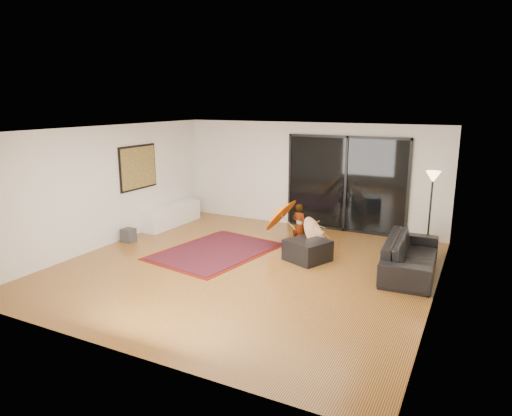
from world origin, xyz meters
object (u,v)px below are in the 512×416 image
Objects in this scene: ottoman at (307,250)px; child at (299,226)px; media_console at (172,215)px; sofa at (411,255)px.

child is (-0.47, 0.71, 0.29)m from ottoman.
media_console is 2.53× the size of ottoman.
sofa is at bearing 8.04° from ottoman.
ottoman is at bearing -11.59° from media_console.
ottoman is 0.75× the size of child.
ottoman is (-2.00, -0.28, -0.12)m from sofa.
media_console is at bearing 166.76° from ottoman.
ottoman is 0.90m from child.
sofa is 2.27× the size of child.
sofa reaches higher than media_console.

